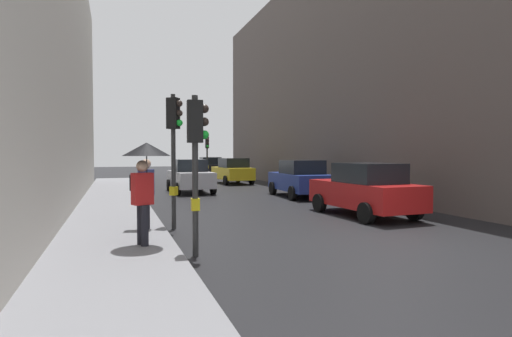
# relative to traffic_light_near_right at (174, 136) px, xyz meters

# --- Properties ---
(ground_plane) EXTENTS (120.00, 120.00, 0.00)m
(ground_plane) POSITION_rel_traffic_light_near_right_xyz_m (4.42, -3.43, -2.54)
(ground_plane) COLOR black
(sidewalk_kerb) EXTENTS (2.54, 40.00, 0.16)m
(sidewalk_kerb) POSITION_rel_traffic_light_near_right_xyz_m (-1.59, 2.57, -2.46)
(sidewalk_kerb) COLOR gray
(sidewalk_kerb) RESTS_ON ground
(building_facade_right) EXTENTS (12.00, 35.07, 13.05)m
(building_facade_right) POSITION_rel_traffic_light_near_right_xyz_m (15.17, 8.84, 3.98)
(building_facade_right) COLOR #5B514C
(building_facade_right) RESTS_ON ground
(traffic_light_near_right) EXTENTS (0.43, 0.39, 3.68)m
(traffic_light_near_right) POSITION_rel_traffic_light_near_right_xyz_m (0.00, 0.00, 0.00)
(traffic_light_near_right) COLOR #2D2D2D
(traffic_light_near_right) RESTS_ON ground
(traffic_light_near_left) EXTENTS (0.44, 0.26, 3.23)m
(traffic_light_near_left) POSITION_rel_traffic_light_near_right_xyz_m (0.01, -3.16, -0.31)
(traffic_light_near_left) COLOR #2D2D2D
(traffic_light_near_left) RESTS_ON ground
(traffic_light_far_median) EXTENTS (0.25, 0.43, 3.42)m
(traffic_light_far_median) POSITION_rel_traffic_light_near_right_xyz_m (5.10, 19.25, -0.18)
(traffic_light_far_median) COLOR #2D2D2D
(traffic_light_far_median) RESTS_ON ground
(car_yellow_taxi) EXTENTS (2.19, 4.29, 1.76)m
(car_yellow_taxi) POSITION_rel_traffic_light_near_right_xyz_m (6.17, 15.98, -1.66)
(car_yellow_taxi) COLOR yellow
(car_yellow_taxi) RESTS_ON ground
(car_silver_hatchback) EXTENTS (2.12, 4.25, 1.76)m
(car_silver_hatchback) POSITION_rel_traffic_light_near_right_xyz_m (2.27, 10.55, -1.66)
(car_silver_hatchback) COLOR #BCBCC1
(car_silver_hatchback) RESTS_ON ground
(car_blue_van) EXTENTS (2.16, 4.28, 1.76)m
(car_blue_van) POSITION_rel_traffic_light_near_right_xyz_m (6.85, 6.52, -1.66)
(car_blue_van) COLOR navy
(car_blue_van) RESTS_ON ground
(car_dark_suv) EXTENTS (2.15, 4.27, 1.76)m
(car_dark_suv) POSITION_rel_traffic_light_near_right_xyz_m (6.41, 24.18, -1.66)
(car_dark_suv) COLOR black
(car_dark_suv) RESTS_ON ground
(car_red_sedan) EXTENTS (2.16, 4.27, 1.76)m
(car_red_sedan) POSITION_rel_traffic_light_near_right_xyz_m (6.29, 0.32, -1.66)
(car_red_sedan) COLOR red
(car_red_sedan) RESTS_ON ground
(pedestrian_with_umbrella) EXTENTS (1.00, 1.00, 2.14)m
(pedestrian_with_umbrella) POSITION_rel_traffic_light_near_right_xyz_m (-0.94, -2.48, -0.70)
(pedestrian_with_umbrella) COLOR black
(pedestrian_with_umbrella) RESTS_ON sidewalk_kerb
(pedestrian_with_grey_backpack) EXTENTS (0.63, 0.36, 1.77)m
(pedestrian_with_grey_backpack) POSITION_rel_traffic_light_near_right_xyz_m (-0.83, -0.55, -1.38)
(pedestrian_with_grey_backpack) COLOR black
(pedestrian_with_grey_backpack) RESTS_ON sidewalk_kerb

